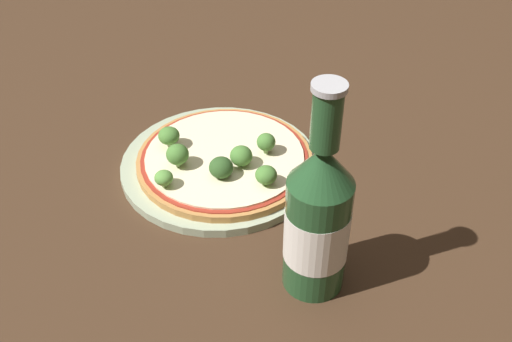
{
  "coord_description": "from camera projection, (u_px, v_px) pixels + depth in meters",
  "views": [
    {
      "loc": [
        0.35,
        -0.55,
        0.52
      ],
      "look_at": [
        0.08,
        -0.05,
        0.06
      ],
      "focal_mm": 42.0,
      "sensor_mm": 36.0,
      "label": 1
    }
  ],
  "objects": [
    {
      "name": "broccoli_floret_4",
      "position": [
        241.0,
        156.0,
        0.78
      ],
      "size": [
        0.03,
        0.03,
        0.03
      ],
      "color": "#89A866",
      "rests_on": "pizza"
    },
    {
      "name": "broccoli_floret_6",
      "position": [
        266.0,
        142.0,
        0.8
      ],
      "size": [
        0.03,
        0.03,
        0.03
      ],
      "color": "#89A866",
      "rests_on": "pizza"
    },
    {
      "name": "broccoli_floret_3",
      "position": [
        177.0,
        155.0,
        0.78
      ],
      "size": [
        0.03,
        0.03,
        0.03
      ],
      "color": "#89A866",
      "rests_on": "pizza"
    },
    {
      "name": "broccoli_floret_2",
      "position": [
        266.0,
        175.0,
        0.75
      ],
      "size": [
        0.03,
        0.03,
        0.03
      ],
      "color": "#89A866",
      "rests_on": "pizza"
    },
    {
      "name": "ground_plane",
      "position": [
        220.0,
        168.0,
        0.83
      ],
      "size": [
        3.0,
        3.0,
        0.0
      ],
      "primitive_type": "plane",
      "color": "#3D2819"
    },
    {
      "name": "beer_bottle",
      "position": [
        318.0,
        219.0,
        0.61
      ],
      "size": [
        0.07,
        0.07,
        0.25
      ],
      "color": "#234C28",
      "rests_on": "ground_plane"
    },
    {
      "name": "pizza",
      "position": [
        225.0,
        158.0,
        0.81
      ],
      "size": [
        0.24,
        0.24,
        0.01
      ],
      "color": "#B77F42",
      "rests_on": "plate"
    },
    {
      "name": "broccoli_floret_1",
      "position": [
        169.0,
        136.0,
        0.81
      ],
      "size": [
        0.03,
        0.03,
        0.03
      ],
      "color": "#89A866",
      "rests_on": "pizza"
    },
    {
      "name": "broccoli_floret_5",
      "position": [
        164.0,
        178.0,
        0.75
      ],
      "size": [
        0.02,
        0.02,
        0.02
      ],
      "color": "#89A866",
      "rests_on": "pizza"
    },
    {
      "name": "plate",
      "position": [
        223.0,
        164.0,
        0.83
      ],
      "size": [
        0.27,
        0.27,
        0.01
      ],
      "color": "#A3B293",
      "rests_on": "ground_plane"
    },
    {
      "name": "broccoli_floret_0",
      "position": [
        221.0,
        168.0,
        0.77
      ],
      "size": [
        0.03,
        0.03,
        0.03
      ],
      "color": "#89A866",
      "rests_on": "pizza"
    }
  ]
}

